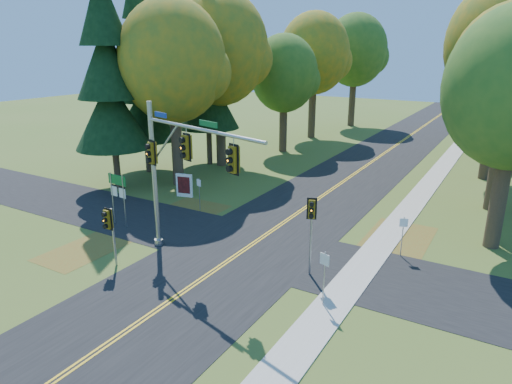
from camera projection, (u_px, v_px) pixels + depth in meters
The scene contains 27 objects.
ground at pixel (231, 259), 23.70m from camera, with size 160.00×160.00×0.00m, color #455E21.
road_main at pixel (231, 259), 23.69m from camera, with size 8.00×160.00×0.02m, color black.
road_cross at pixel (251, 246), 25.33m from camera, with size 60.00×6.00×0.02m, color black.
centerline_left at pixel (229, 259), 23.74m from camera, with size 0.10×160.00×0.01m, color gold.
centerline_right at pixel (232, 259), 23.64m from camera, with size 0.10×160.00×0.01m, color gold.
sidewalk_east at pixel (344, 290), 20.68m from camera, with size 1.60×160.00×0.06m, color #9E998E.
leaf_patch_w_near at pixel (182, 214), 30.13m from camera, with size 4.00×6.00×0.00m, color brown.
leaf_patch_e at pixel (392, 246), 25.32m from camera, with size 3.50×8.00×0.00m, color brown.
leaf_patch_w_far at pixel (86, 249), 24.87m from camera, with size 3.00×5.00×0.00m, color brown.
tree_w_a at pixel (174, 62), 33.91m from camera, with size 8.00×8.00×14.15m.
tree_w_b at pixel (220, 49), 39.59m from camera, with size 8.60×8.60×15.38m.
tree_w_c at pixel (285, 74), 45.98m from camera, with size 6.80×6.80×11.91m.
tree_e_c at pixel (506, 45), 35.10m from camera, with size 8.80×8.80×15.79m.
tree_w_d at pixel (315, 54), 52.86m from camera, with size 8.20×8.20×14.56m.
tree_e_d at pixel (500, 72), 43.67m from camera, with size 7.00×7.00×12.32m.
tree_w_e at pixel (356, 51), 61.13m from camera, with size 8.40×8.40×14.97m.
pine_a at pixel (107, 67), 32.86m from camera, with size 5.60×5.60×19.48m.
pine_b at pixel (142, 77), 38.00m from camera, with size 5.60×5.60×17.31m.
pine_c at pixel (207, 57), 40.18m from camera, with size 5.60×5.60×20.56m.
traffic_mast at pixel (175, 163), 22.40m from camera, with size 8.43×2.68×7.93m.
east_signal_pole at pixel (311, 217), 21.07m from camera, with size 0.44×0.53×3.99m.
ped_signal_pole at pixel (109, 224), 22.20m from camera, with size 0.50×0.57×3.13m.
route_sign_cluster at pixel (118, 189), 27.54m from camera, with size 1.55×0.21×3.32m.
info_kiosk at pixel (184, 185), 33.40m from camera, with size 1.25×0.46×1.72m.
reg_sign_e_north at pixel (403, 230), 23.60m from camera, with size 0.40×0.18×2.21m.
reg_sign_e_south at pixel (324, 269), 19.00m from camera, with size 0.46×0.18×2.49m.
reg_sign_w at pixel (199, 189), 30.34m from camera, with size 0.42×0.16×2.26m.
Camera 1 is at (12.08, -17.85, 10.54)m, focal length 32.00 mm.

